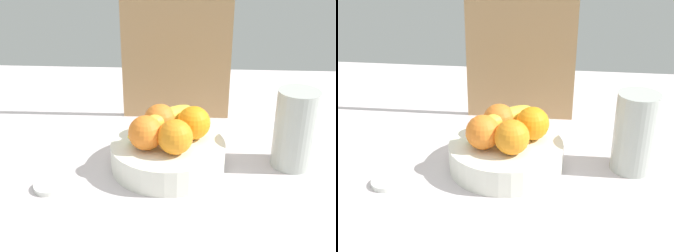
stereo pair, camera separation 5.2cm
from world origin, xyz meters
TOP-DOWN VIEW (x-y plane):
  - ground_plane at (0.00, 0.00)cm, footprint 180.00×140.00cm
  - fruit_bowl at (2.65, 2.68)cm, footprint 24.48×24.48cm
  - orange_front_left at (4.33, -1.49)cm, footprint 7.22×7.22cm
  - orange_front_right at (8.02, 5.41)cm, footprint 7.22×7.22cm
  - orange_center at (0.72, 6.21)cm, footprint 7.22×7.22cm
  - orange_back_left at (-1.78, 0.03)cm, footprint 7.22×7.22cm
  - banana_bunch at (1.57, 5.71)cm, footprint 16.39×15.56cm
  - cutting_board at (3.22, 29.38)cm, footprint 28.02×2.10cm
  - thermos_tumbler at (29.39, 4.88)cm, footprint 8.72×8.72cm
  - jar_lid at (-20.46, -7.45)cm, footprint 6.39×6.39cm

SIDE VIEW (x-z plane):
  - ground_plane at x=0.00cm, z-range -3.00..0.00cm
  - jar_lid at x=-20.46cm, z-range 0.00..1.02cm
  - fruit_bowl at x=2.65cm, z-range 0.00..5.70cm
  - thermos_tumbler at x=29.39cm, z-range 0.00..17.26cm
  - banana_bunch at x=1.57cm, z-range 5.70..11.90cm
  - orange_front_left at x=4.33cm, z-range 5.70..12.91cm
  - orange_front_right at x=8.02cm, z-range 5.70..12.91cm
  - orange_center at x=0.72cm, z-range 5.70..12.91cm
  - orange_back_left at x=-1.78cm, z-range 5.70..12.91cm
  - cutting_board at x=3.22cm, z-range 0.00..36.00cm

